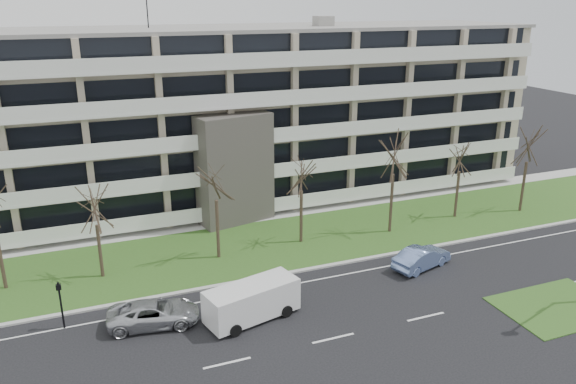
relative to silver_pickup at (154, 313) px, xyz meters
name	(u,v)px	position (x,y,z in m)	size (l,w,h in m)	color
ground	(333,338)	(8.87, -5.00, -0.71)	(160.00, 160.00, 0.00)	black
grass_verge	(257,246)	(8.87, 8.00, -0.68)	(90.00, 10.00, 0.06)	#2F541C
curb	(281,274)	(8.87, 3.00, -0.65)	(90.00, 0.35, 0.12)	#B2B2AD
sidewalk	(236,220)	(8.87, 13.50, -0.67)	(90.00, 2.00, 0.08)	#B2B2AD
grass_median	(557,307)	(22.87, -7.00, -0.68)	(7.00, 5.00, 0.06)	#2F541C
lane_edge_line	(289,285)	(8.87, 1.50, -0.71)	(90.00, 0.12, 0.01)	white
apartment_building	(212,116)	(8.87, 20.32, 6.90)	(60.50, 15.10, 18.75)	tan
silver_pickup	(154,313)	(0.00, 0.00, 0.00)	(2.37, 5.13, 1.43)	silver
blue_sedan	(422,258)	(18.27, 0.49, 0.04)	(1.59, 4.56, 1.50)	#7D99DA
white_van	(253,298)	(5.47, -1.40, 0.57)	(5.83, 3.31, 2.13)	white
pedestrian_signal	(60,299)	(-4.79, 1.50, 1.12)	(0.28, 0.22, 2.88)	black
tree_2	(94,204)	(-2.29, 7.17, 4.45)	(3.32, 3.32, 6.64)	#382B21
tree_3	(215,177)	(5.68, 7.17, 5.36)	(3.90, 3.90, 7.81)	#382B21
tree_4	(302,170)	(12.23, 7.52, 5.01)	(3.68, 3.68, 7.37)	#382B21
tree_5	(395,151)	(19.56, 6.74, 5.97)	(4.30, 4.30, 8.59)	#382B21
tree_6	(461,153)	(26.42, 7.50, 4.89)	(3.61, 3.61, 7.21)	#382B21
tree_7	(529,142)	(32.61, 6.56, 5.49)	(3.99, 3.99, 7.98)	#382B21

